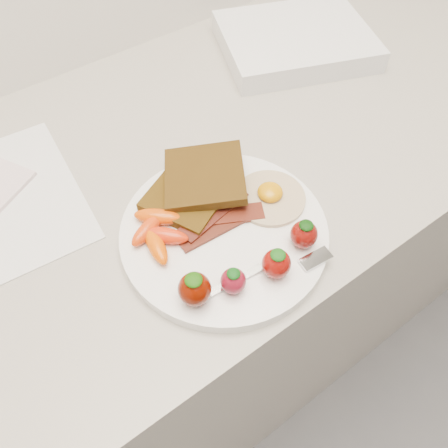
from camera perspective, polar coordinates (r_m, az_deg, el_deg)
counter at (r=1.04m, az=-4.76°, el=-9.59°), size 2.00×0.60×0.90m
plate at (r=0.57m, az=0.00°, el=-1.11°), size 0.27×0.27×0.02m
toast_lower at (r=0.59m, az=-4.89°, el=3.60°), size 0.13×0.13×0.01m
toast_upper at (r=0.59m, az=-2.55°, el=6.27°), size 0.15×0.15×0.03m
fried_egg at (r=0.59m, az=6.02°, el=3.63°), size 0.13×0.13×0.02m
bacon_strips at (r=0.57m, az=-0.83°, el=0.75°), size 0.12×0.07×0.01m
baby_carrots at (r=0.56m, az=-8.77°, el=-0.97°), size 0.08×0.10×0.02m
strawberries at (r=0.51m, az=3.32°, el=-5.66°), size 0.19×0.06×0.05m
fork at (r=0.53m, az=6.77°, el=-5.80°), size 0.16×0.05×0.00m
paper_sheet at (r=0.68m, az=-26.67°, el=2.69°), size 0.21×0.27×0.00m
appliance at (r=0.89m, az=9.30°, el=22.52°), size 0.32×0.29×0.04m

